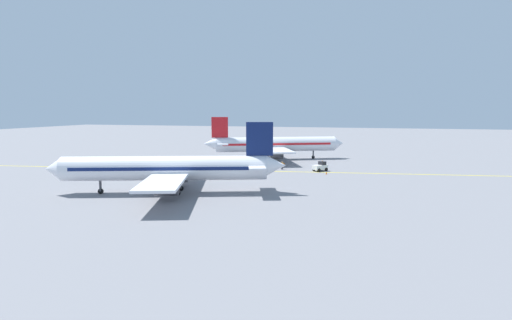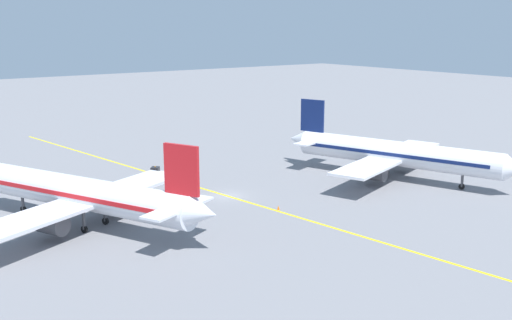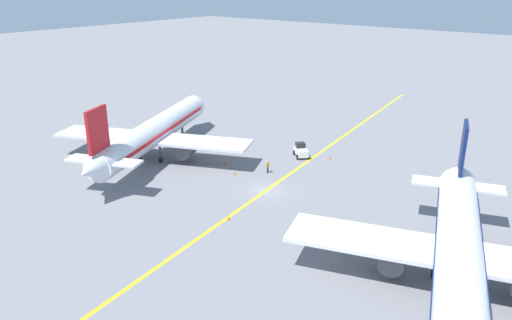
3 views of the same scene
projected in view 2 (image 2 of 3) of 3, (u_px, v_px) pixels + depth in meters
ground_plane at (227, 196)px, 78.28m from camera, size 400.00×400.00×0.00m
apron_yellow_centreline at (227, 196)px, 78.28m from camera, size 17.09×118.89×0.01m
airplane_at_gate at (393, 154)px, 86.32m from camera, size 28.21×34.62×10.60m
airplane_adjacent_stand at (83, 194)px, 65.69m from camera, size 27.70×33.66×10.60m
baggage_tug_white at (158, 174)px, 86.00m from camera, size 3.24×3.11×2.11m
ground_crew_worker at (186, 186)px, 79.82m from camera, size 0.32×0.56×1.68m
traffic_cone_near_nose at (177, 173)px, 89.61m from camera, size 0.32×0.32×0.55m
traffic_cone_mid_apron at (144, 200)px, 75.37m from camera, size 0.32×0.32×0.55m
traffic_cone_by_wingtip at (180, 200)px, 75.72m from camera, size 0.32×0.32×0.55m
traffic_cone_far_edge at (278, 208)px, 72.35m from camera, size 0.32×0.32×0.55m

